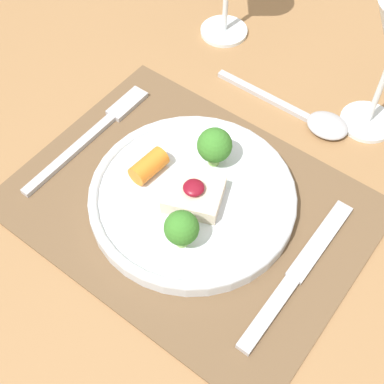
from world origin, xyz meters
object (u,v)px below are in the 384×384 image
fork (96,131)px  knife (291,282)px  dinner_plate (192,195)px  spoon (314,119)px

fork → knife: bearing=-5.2°
fork → dinner_plate: bearing=-3.4°
fork → spoon: (0.22, 0.19, 0.00)m
knife → dinner_plate: bearing=169.6°
fork → spoon: 0.29m
dinner_plate → spoon: size_ratio=1.22×
spoon → fork: bearing=-136.9°
dinner_plate → spoon: dinner_plate is taller
spoon → dinner_plate: bearing=-102.4°
fork → spoon: spoon is taller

